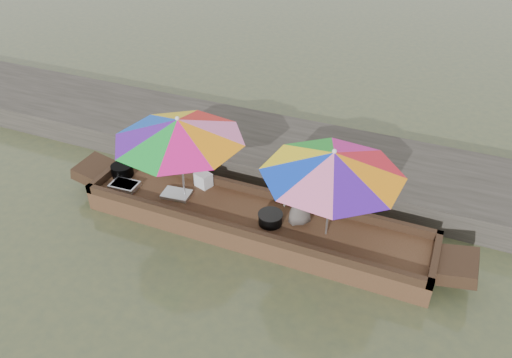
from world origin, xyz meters
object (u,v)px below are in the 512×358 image
at_px(umbrella_bow, 181,158).
at_px(umbrella_stern, 330,194).
at_px(charcoal_grill, 270,219).
at_px(tray_scallop, 177,194).
at_px(tray_crayfish, 125,186).
at_px(supply_bag, 203,180).
at_px(cooking_pot, 122,170).
at_px(vendor, 300,196).
at_px(boat_hull, 254,223).

height_order(umbrella_bow, umbrella_stern, same).
distance_m(charcoal_grill, umbrella_bow, 1.79).
bearing_deg(tray_scallop, tray_crayfish, -171.04).
height_order(tray_scallop, charcoal_grill, charcoal_grill).
height_order(supply_bag, umbrella_stern, umbrella_stern).
bearing_deg(charcoal_grill, cooking_pot, 175.56).
bearing_deg(charcoal_grill, tray_crayfish, -178.12).
bearing_deg(tray_scallop, charcoal_grill, -2.01).
distance_m(supply_bag, vendor, 1.98).
distance_m(tray_crayfish, charcoal_grill, 2.77).
height_order(boat_hull, umbrella_bow, umbrella_bow).
bearing_deg(tray_scallop, umbrella_stern, 0.95).
distance_m(cooking_pot, tray_scallop, 1.27).
bearing_deg(umbrella_bow, umbrella_stern, 0.00).
height_order(tray_crayfish, tray_scallop, tray_crayfish).
bearing_deg(boat_hull, umbrella_bow, 180.00).
bearing_deg(vendor, tray_scallop, -36.69).
distance_m(supply_bag, umbrella_stern, 2.52).
xyz_separation_m(charcoal_grill, umbrella_stern, (0.91, 0.11, 0.68)).
relative_size(tray_scallop, umbrella_bow, 0.22).
height_order(charcoal_grill, umbrella_bow, umbrella_bow).
bearing_deg(tray_crayfish, supply_bag, 25.76).
bearing_deg(charcoal_grill, supply_bag, 160.84).
height_order(cooking_pot, umbrella_bow, umbrella_bow).
xyz_separation_m(tray_scallop, supply_bag, (0.29, 0.46, 0.10)).
relative_size(charcoal_grill, umbrella_bow, 0.18).
xyz_separation_m(boat_hull, vendor, (0.75, 0.11, 0.70)).
distance_m(charcoal_grill, supply_bag, 1.59).
height_order(boat_hull, umbrella_stern, umbrella_stern).
relative_size(cooking_pot, supply_bag, 1.43).
relative_size(tray_scallop, supply_bag, 1.75).
bearing_deg(supply_bag, vendor, -9.14).
distance_m(tray_scallop, vendor, 2.26).
bearing_deg(boat_hull, supply_bag, 160.37).
bearing_deg(vendor, supply_bag, -49.74).
height_order(boat_hull, charcoal_grill, charcoal_grill).
bearing_deg(cooking_pot, charcoal_grill, -4.44).
height_order(vendor, umbrella_bow, umbrella_bow).
relative_size(tray_crayfish, tray_scallop, 1.00).
relative_size(tray_crayfish, vendor, 0.47).
xyz_separation_m(boat_hull, charcoal_grill, (0.34, -0.11, 0.27)).
height_order(cooking_pot, tray_crayfish, cooking_pot).
bearing_deg(umbrella_bow, cooking_pot, 174.74).
xyz_separation_m(supply_bag, umbrella_bow, (-0.15, -0.41, 0.65)).
height_order(boat_hull, tray_scallop, tray_scallop).
xyz_separation_m(umbrella_bow, umbrella_stern, (2.56, 0.00, 0.00)).
xyz_separation_m(supply_bag, umbrella_stern, (2.40, -0.41, 0.65)).
relative_size(boat_hull, tray_crayfish, 12.07).
bearing_deg(vendor, cooking_pot, -40.97).
bearing_deg(umbrella_bow, supply_bag, 69.83).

